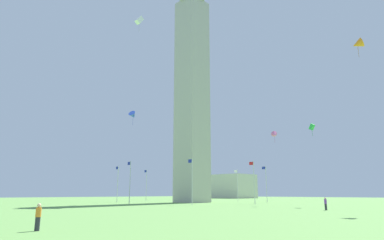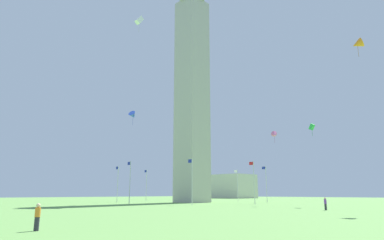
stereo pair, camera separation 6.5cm
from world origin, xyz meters
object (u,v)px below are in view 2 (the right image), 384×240
Objects in this scene: flagpole_n at (146,184)px; kite_orange_delta at (357,44)px; distant_building at (226,186)px; flagpole_e at (130,180)px; flagpole_nw at (192,184)px; flagpole_sw at (266,182)px; kite_blue_delta at (133,115)px; kite_pink_delta at (274,135)px; obelisk_monument at (192,83)px; flagpole_se at (192,179)px; person_purple_shirt at (325,204)px; flagpole_w at (237,184)px; kite_white_box at (139,20)px; flagpole_ne at (118,182)px; flagpole_s at (254,180)px; kite_green_box at (312,127)px; person_orange_shirt at (37,217)px.

flagpole_n is 65.22m from kite_orange_delta.
flagpole_e is at bearing 116.94° from distant_building.
distant_building is (28.64, -50.67, 0.45)m from flagpole_nw.
kite_blue_delta is at bearing 61.45° from flagpole_sw.
distant_building is at bearing -44.88° from kite_pink_delta.
obelisk_monument is 6.88× the size of flagpole_se.
person_purple_shirt is (-38.42, 13.56, -29.07)m from obelisk_monument.
flagpole_w is 0.35× the size of distant_building.
flagpole_n is at bearing -45.00° from flagpole_e.
flagpole_nw is at bearing -112.50° from flagpole_n.
flagpole_se is at bearing 112.50° from flagpole_w.
kite_pink_delta is at bearing -107.39° from kite_white_box.
kite_orange_delta reaches higher than kite_pink_delta.
flagpole_nw is 3.77× the size of kite_pink_delta.
distant_building is at bearing -60.52° from flagpole_nw.
flagpole_sw reaches higher than person_purple_shirt.
kite_blue_delta is at bearing -33.74° from kite_white_box.
flagpole_ne is 1.00× the size of flagpole_e.
flagpole_e and flagpole_s have the same top height.
flagpole_ne is 0.35× the size of distant_building.
kite_pink_delta is at bearing 159.98° from flagpole_s.
kite_green_box is at bearing 144.00° from flagpole_sw.
flagpole_sw is 21.15m from kite_pink_delta.
flagpole_sw is 1.00× the size of flagpole_w.
person_orange_shirt is 55.52m from kite_blue_delta.
kite_white_box is at bearing 95.30° from flagpole_sw.
flagpole_sw is 37.00m from person_purple_shirt.
kite_white_box is (20.36, -21.15, 29.13)m from person_orange_shirt.
flagpole_se is 0.35× the size of distant_building.
kite_blue_delta reaches higher than flagpole_sw.
person_orange_shirt is at bearing 128.38° from flagpole_nw.
flagpole_w is at bearing -70.50° from kite_white_box.
kite_orange_delta is (-31.08, -1.78, 17.88)m from flagpole_se.
flagpole_s is at bearing 180.00° from obelisk_monument.
obelisk_monument is 45.66m from kite_orange_delta.
person_orange_shirt is (-24.21, 62.65, -3.95)m from flagpole_sw.
flagpole_w is 55.64m from kite_white_box.
kite_orange_delta is 0.86× the size of kite_blue_delta.
kite_orange_delta reaches higher than flagpole_ne.
flagpole_s is 1.00× the size of flagpole_sw.
flagpole_nw is (-5.26, -12.71, 0.00)m from flagpole_n.
flagpole_ne and flagpole_nw have the same top height.
kite_blue_delta is 25.65m from kite_white_box.
flagpole_nw is 2.65× the size of kite_blue_delta.
flagpole_e is 37.02m from kite_green_box.
flagpole_nw is (25.42, -25.42, 0.00)m from flagpole_se.
kite_green_box is (-18.93, 13.75, 9.12)m from flagpole_sw.
kite_orange_delta is at bearing -176.73° from flagpole_se.
flagpole_ne is at bearing 67.50° from flagpole_w.
flagpole_n is at bearing 45.00° from flagpole_w.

